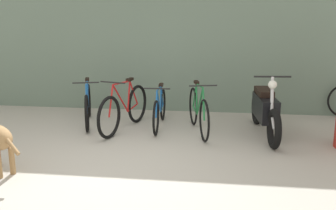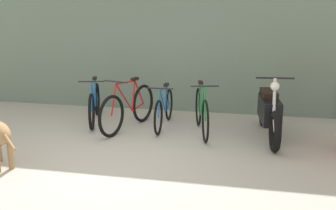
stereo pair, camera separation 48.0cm
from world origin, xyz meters
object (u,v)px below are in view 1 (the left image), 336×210
at_px(bicycle_1, 124,109).
at_px(motorcycle, 265,110).
at_px(bicycle_3, 198,111).
at_px(bicycle_0, 88,105).
at_px(bicycle_2, 160,109).

bearing_deg(bicycle_1, motorcycle, 104.85).
bearing_deg(motorcycle, bicycle_1, -95.78).
xyz_separation_m(bicycle_1, bicycle_3, (1.31, 0.01, -0.00)).
height_order(bicycle_3, motorcycle, motorcycle).
relative_size(bicycle_1, motorcycle, 0.87).
bearing_deg(bicycle_1, bicycle_0, -95.97).
height_order(bicycle_1, bicycle_3, bicycle_1).
bearing_deg(bicycle_3, motorcycle, 74.90).
bearing_deg(bicycle_0, bicycle_2, 71.66).
distance_m(bicycle_3, motorcycle, 1.13).
distance_m(bicycle_0, bicycle_1, 0.82).
relative_size(bicycle_3, motorcycle, 0.83).
height_order(bicycle_2, motorcycle, motorcycle).
xyz_separation_m(bicycle_0, bicycle_2, (1.36, -0.04, -0.02)).
height_order(bicycle_0, motorcycle, motorcycle).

